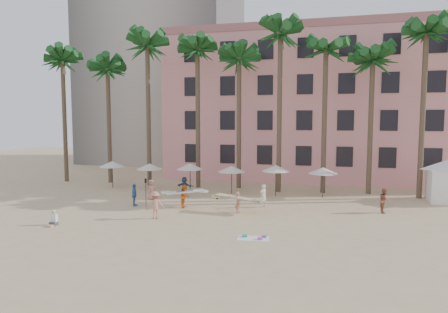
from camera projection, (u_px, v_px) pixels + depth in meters
name	position (u px, v px, depth m)	size (l,w,h in m)	color
ground	(200.00, 232.00, 23.87)	(120.00, 120.00, 0.00)	#D1B789
pink_hotel	(325.00, 108.00, 46.43)	(35.00, 14.00, 16.00)	pink
grey_tower	(164.00, 2.00, 62.60)	(22.00, 18.00, 50.00)	#A89E8E
palm_row	(254.00, 52.00, 36.97)	(44.40, 5.40, 16.30)	brown
umbrella_row	(210.00, 167.00, 36.44)	(22.50, 2.70, 2.73)	#332B23
beach_towel	(254.00, 238.00, 22.62)	(1.89, 1.17, 0.14)	white
carrier_yellow	(238.00, 200.00, 28.71)	(3.33, 1.15, 1.56)	tan
carrier_white	(185.00, 195.00, 30.43)	(2.95, 1.81, 1.74)	orange
beachgoers	(206.00, 195.00, 30.70)	(19.22, 8.73, 1.87)	tan
paddle	(146.00, 189.00, 30.48)	(0.18, 0.04, 2.23)	black
seated_man	(53.00, 220.00, 25.35)	(0.42, 0.74, 0.96)	#3F3F4C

